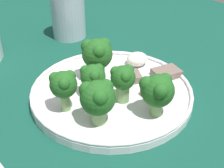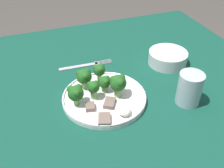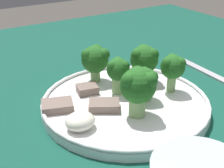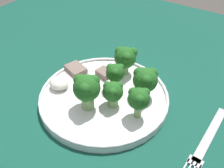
{
  "view_description": "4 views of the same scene",
  "coord_description": "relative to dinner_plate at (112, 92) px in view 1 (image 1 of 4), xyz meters",
  "views": [
    {
      "loc": [
        -0.28,
        -0.34,
        1.0
      ],
      "look_at": [
        -0.01,
        -0.06,
        0.75
      ],
      "focal_mm": 50.0,
      "sensor_mm": 36.0,
      "label": 1
    },
    {
      "loc": [
        0.6,
        -0.23,
        1.23
      ],
      "look_at": [
        0.0,
        -0.01,
        0.76
      ],
      "focal_mm": 42.0,
      "sensor_mm": 36.0,
      "label": 2
    },
    {
      "loc": [
        0.25,
        0.3,
        0.96
      ],
      "look_at": [
        0.02,
        -0.05,
        0.75
      ],
      "focal_mm": 50.0,
      "sensor_mm": 36.0,
      "label": 3
    },
    {
      "loc": [
        -0.22,
        0.27,
        1.07
      ],
      "look_at": [
        0.0,
        -0.06,
        0.74
      ],
      "focal_mm": 42.0,
      "sensor_mm": 36.0,
      "label": 4
    }
  ],
  "objects": [
    {
      "name": "broccoli_floret_center_left",
      "position": [
        -0.08,
        0.01,
        0.05
      ],
      "size": [
        0.04,
        0.04,
        0.06
      ],
      "color": "#7FA866",
      "rests_on": "dinner_plate"
    },
    {
      "name": "broccoli_floret_mid_cluster",
      "position": [
        0.0,
        -0.09,
        0.04
      ],
      "size": [
        0.05,
        0.05,
        0.06
      ],
      "color": "#7FA866",
      "rests_on": "dinner_plate"
    },
    {
      "name": "broccoli_floret_center_back",
      "position": [
        0.01,
        0.04,
        0.05
      ],
      "size": [
        0.05,
        0.05,
        0.07
      ],
      "color": "#7FA866",
      "rests_on": "dinner_plate"
    },
    {
      "name": "dinner_plate",
      "position": [
        0.0,
        0.0,
        0.0
      ],
      "size": [
        0.26,
        0.26,
        0.02
      ],
      "color": "white",
      "rests_on": "table"
    },
    {
      "name": "meat_slice_front_slice",
      "position": [
        0.1,
        -0.03,
        0.01
      ],
      "size": [
        0.05,
        0.05,
        0.01
      ],
      "color": "#756056",
      "rests_on": "dinner_plate"
    },
    {
      "name": "meat_slice_middle_slice",
      "position": [
        0.04,
        -0.06,
        0.01
      ],
      "size": [
        0.04,
        0.03,
        0.01
      ],
      "color": "#756056",
      "rests_on": "dinner_plate"
    },
    {
      "name": "broccoli_floret_back_left",
      "position": [
        -0.01,
        -0.03,
        0.04
      ],
      "size": [
        0.04,
        0.04,
        0.06
      ],
      "color": "#7FA866",
      "rests_on": "dinner_plate"
    },
    {
      "name": "table",
      "position": [
        -0.01,
        0.04,
        -0.1
      ],
      "size": [
        1.11,
        1.15,
        0.71
      ],
      "color": "#114738",
      "rests_on": "ground_plane"
    },
    {
      "name": "broccoli_floret_front_left",
      "position": [
        -0.03,
        0.01,
        0.04
      ],
      "size": [
        0.04,
        0.04,
        0.05
      ],
      "color": "#7FA866",
      "rests_on": "dinner_plate"
    },
    {
      "name": "broccoli_floret_near_rim_left",
      "position": [
        -0.07,
        -0.04,
        0.04
      ],
      "size": [
        0.05,
        0.05,
        0.07
      ],
      "color": "#7FA866",
      "rests_on": "dinner_plate"
    },
    {
      "name": "meat_slice_rear_slice",
      "position": [
        0.04,
        0.0,
        0.01
      ],
      "size": [
        0.05,
        0.05,
        0.01
      ],
      "color": "#756056",
      "rests_on": "dinner_plate"
    },
    {
      "name": "drinking_glass",
      "position": [
        0.1,
        0.23,
        0.04
      ],
      "size": [
        0.07,
        0.07,
        0.1
      ],
      "color": "#B2C1CC",
      "rests_on": "table"
    },
    {
      "name": "sauce_dollop",
      "position": [
        0.09,
        0.03,
        0.01
      ],
      "size": [
        0.04,
        0.04,
        0.02
      ],
      "color": "silver",
      "rests_on": "dinner_plate"
    }
  ]
}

